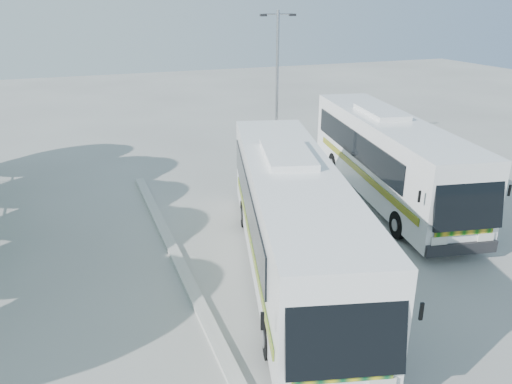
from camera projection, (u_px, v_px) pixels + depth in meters
name	position (u px, v px, depth m)	size (l,w,h in m)	color
ground	(251.00, 266.00, 17.11)	(100.00, 100.00, 0.00)	#A9A9A4
kerb_divider	(173.00, 249.00, 18.07)	(0.40, 16.00, 0.15)	#B2B2AD
coach_main	(292.00, 216.00, 16.06)	(5.97, 13.45, 3.67)	white
coach_adjacent	(388.00, 155.00, 22.43)	(5.07, 13.33, 3.63)	white
lamppost	(277.00, 81.00, 26.92)	(1.97, 0.27, 8.04)	#989BA1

